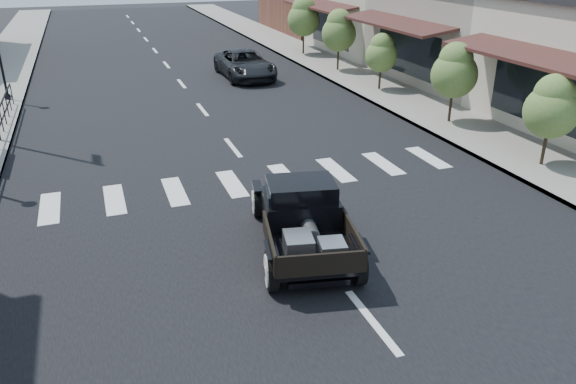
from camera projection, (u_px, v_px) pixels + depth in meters
name	position (u px, v px, depth m)	size (l,w,h in m)	color
ground	(310.00, 245.00, 12.63)	(120.00, 120.00, 0.00)	black
road	(189.00, 93.00, 25.56)	(14.00, 80.00, 0.02)	black
road_markings	(213.00, 124.00, 21.26)	(12.00, 60.00, 0.06)	silver
sidewalk_right	(358.00, 78.00, 28.14)	(3.00, 80.00, 0.15)	gray
storefront_mid	(497.00, 33.00, 27.53)	(10.00, 9.00, 4.50)	gray
storefront_far	(403.00, 14.00, 35.29)	(10.00, 9.00, 4.50)	#B7AD9B
lamp_post_c	(0.00, 58.00, 23.34)	(0.36, 0.36, 3.47)	black
small_tree_a	(549.00, 122.00, 16.38)	(1.57, 1.57, 2.62)	#526D32
small_tree_b	(453.00, 84.00, 20.47)	(1.68, 1.68, 2.80)	#526D32
small_tree_c	(381.00, 62.00, 25.29)	(1.44, 1.44, 2.40)	#526D32
small_tree_d	(339.00, 41.00, 29.18)	(1.79, 1.79, 2.98)	#526D32
small_tree_e	(304.00, 26.00, 33.53)	(1.92, 1.92, 3.20)	#526D32
hotrod_pickup	(302.00, 216.00, 12.22)	(2.10, 4.49, 1.56)	black
second_car	(245.00, 64.00, 28.29)	(2.27, 4.92, 1.37)	black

